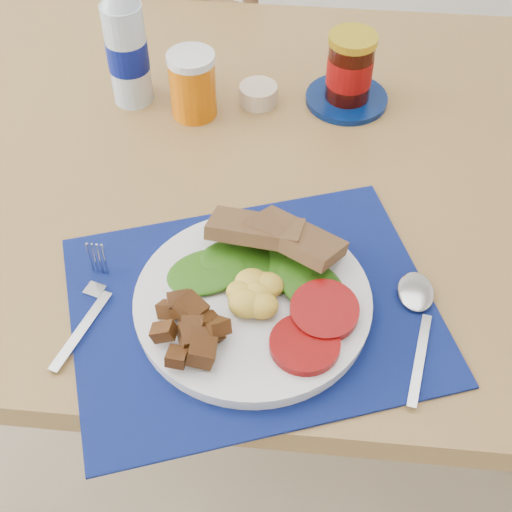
{
  "coord_description": "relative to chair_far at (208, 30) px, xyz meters",
  "views": [
    {
      "loc": [
        0.2,
        -0.62,
        1.45
      ],
      "look_at": [
        0.14,
        -0.05,
        0.8
      ],
      "focal_mm": 50.0,
      "sensor_mm": 36.0,
      "label": 1
    }
  ],
  "objects": [
    {
      "name": "ground",
      "position": [
        0.06,
        -0.9,
        -0.54
      ],
      "size": [
        4.0,
        4.0,
        0.0
      ],
      "primitive_type": "plane",
      "color": "#9C8D6F",
      "rests_on": "ground"
    },
    {
      "name": "table",
      "position": [
        0.06,
        -0.7,
        0.13
      ],
      "size": [
        1.4,
        0.9,
        0.75
      ],
      "color": "brown",
      "rests_on": "ground"
    },
    {
      "name": "chair_far",
      "position": [
        0.0,
        0.0,
        0.0
      ],
      "size": [
        0.5,
        0.49,
        1.05
      ],
      "rotation": [
        0.0,
        0.0,
        2.77
      ],
      "color": "brown",
      "rests_on": "ground"
    },
    {
      "name": "placemat",
      "position": [
        0.21,
        -0.98,
        0.21
      ],
      "size": [
        0.53,
        0.47,
        0.0
      ],
      "primitive_type": "cube",
      "rotation": [
        0.0,
        0.0,
        0.35
      ],
      "color": "black",
      "rests_on": "table"
    },
    {
      "name": "breakfast_plate",
      "position": [
        0.2,
        -0.99,
        0.23
      ],
      "size": [
        0.28,
        0.28,
        0.07
      ],
      "rotation": [
        0.0,
        0.0,
        -0.26
      ],
      "color": "silver",
      "rests_on": "placemat"
    },
    {
      "name": "fork",
      "position": [
        0.01,
        -1.0,
        0.22
      ],
      "size": [
        0.05,
        0.18,
        0.0
      ],
      "rotation": [
        0.0,
        0.0,
        -0.29
      ],
      "color": "#B2B5BA",
      "rests_on": "placemat"
    },
    {
      "name": "spoon",
      "position": [
        0.41,
        -0.97,
        0.22
      ],
      "size": [
        0.05,
        0.2,
        0.01
      ],
      "rotation": [
        0.0,
        0.0,
        -0.19
      ],
      "color": "#B2B5BA",
      "rests_on": "placemat"
    },
    {
      "name": "water_bottle",
      "position": [
        -0.03,
        -0.57,
        0.31
      ],
      "size": [
        0.06,
        0.06,
        0.22
      ],
      "color": "#ADBFCC",
      "rests_on": "table"
    },
    {
      "name": "juice_glass",
      "position": [
        0.08,
        -0.6,
        0.26
      ],
      "size": [
        0.07,
        0.07,
        0.1
      ],
      "primitive_type": "cylinder",
      "color": "#C75D05",
      "rests_on": "table"
    },
    {
      "name": "ramekin",
      "position": [
        0.17,
        -0.56,
        0.22
      ],
      "size": [
        0.06,
        0.06,
        0.03
      ],
      "primitive_type": "cylinder",
      "color": "beige",
      "rests_on": "table"
    },
    {
      "name": "jam_on_saucer",
      "position": [
        0.32,
        -0.54,
        0.26
      ],
      "size": [
        0.13,
        0.13,
        0.12
      ],
      "color": "#04184E",
      "rests_on": "table"
    }
  ]
}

